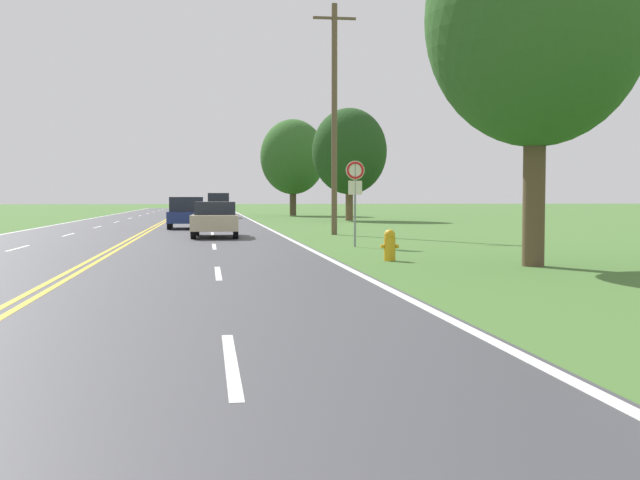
{
  "coord_description": "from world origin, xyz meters",
  "views": [
    {
      "loc": [
        2.76,
        0.01,
        1.56
      ],
      "look_at": [
        4.13,
        9.73,
        1.04
      ],
      "focal_mm": 45.0,
      "sensor_mm": 36.0,
      "label": 1
    }
  ],
  "objects_px": {
    "car_champagne_sedan_approaching": "(215,219)",
    "car_dark_blue_hatchback_mid_near": "(187,212)",
    "traffic_sign": "(355,182)",
    "fire_hydrant": "(390,245)",
    "tree_right_cluster": "(536,19)",
    "tree_mid_treeline": "(293,157)",
    "car_dark_grey_van_mid_far": "(218,205)",
    "tree_far_back": "(349,151)"
  },
  "relations": [
    {
      "from": "tree_far_back",
      "to": "tree_right_cluster",
      "type": "bearing_deg",
      "value": -93.54
    },
    {
      "from": "car_champagne_sedan_approaching",
      "to": "car_dark_grey_van_mid_far",
      "type": "bearing_deg",
      "value": -179.2
    },
    {
      "from": "fire_hydrant",
      "to": "tree_right_cluster",
      "type": "bearing_deg",
      "value": -33.91
    },
    {
      "from": "car_champagne_sedan_approaching",
      "to": "car_dark_blue_hatchback_mid_near",
      "type": "xyz_separation_m",
      "value": [
        -1.34,
        8.92,
        0.11
      ]
    },
    {
      "from": "tree_mid_treeline",
      "to": "car_champagne_sedan_approaching",
      "type": "bearing_deg",
      "value": -100.67
    },
    {
      "from": "tree_right_cluster",
      "to": "tree_far_back",
      "type": "distance_m",
      "value": 36.62
    },
    {
      "from": "tree_mid_treeline",
      "to": "car_dark_blue_hatchback_mid_near",
      "type": "distance_m",
      "value": 30.2
    },
    {
      "from": "tree_mid_treeline",
      "to": "tree_far_back",
      "type": "distance_m",
      "value": 15.64
    },
    {
      "from": "tree_mid_treeline",
      "to": "tree_far_back",
      "type": "bearing_deg",
      "value": -81.84
    },
    {
      "from": "tree_right_cluster",
      "to": "car_dark_grey_van_mid_far",
      "type": "height_order",
      "value": "tree_right_cluster"
    },
    {
      "from": "fire_hydrant",
      "to": "car_dark_grey_van_mid_far",
      "type": "bearing_deg",
      "value": 94.8
    },
    {
      "from": "car_dark_blue_hatchback_mid_near",
      "to": "car_dark_grey_van_mid_far",
      "type": "height_order",
      "value": "car_dark_grey_van_mid_far"
    },
    {
      "from": "fire_hydrant",
      "to": "traffic_sign",
      "type": "height_order",
      "value": "traffic_sign"
    },
    {
      "from": "car_dark_blue_hatchback_mid_near",
      "to": "tree_mid_treeline",
      "type": "bearing_deg",
      "value": 163.2
    },
    {
      "from": "car_champagne_sedan_approaching",
      "to": "car_dark_grey_van_mid_far",
      "type": "distance_m",
      "value": 30.37
    },
    {
      "from": "tree_far_back",
      "to": "traffic_sign",
      "type": "bearing_deg",
      "value": -99.76
    },
    {
      "from": "car_dark_blue_hatchback_mid_near",
      "to": "car_champagne_sedan_approaching",
      "type": "bearing_deg",
      "value": 8.09
    },
    {
      "from": "fire_hydrant",
      "to": "car_champagne_sedan_approaching",
      "type": "relative_size",
      "value": 0.18
    },
    {
      "from": "car_champagne_sedan_approaching",
      "to": "car_dark_blue_hatchback_mid_near",
      "type": "height_order",
      "value": "car_dark_blue_hatchback_mid_near"
    },
    {
      "from": "tree_mid_treeline",
      "to": "tree_far_back",
      "type": "height_order",
      "value": "tree_mid_treeline"
    },
    {
      "from": "traffic_sign",
      "to": "fire_hydrant",
      "type": "bearing_deg",
      "value": -91.82
    },
    {
      "from": "tree_mid_treeline",
      "to": "tree_right_cluster",
      "type": "height_order",
      "value": "tree_right_cluster"
    },
    {
      "from": "fire_hydrant",
      "to": "car_dark_blue_hatchback_mid_near",
      "type": "xyz_separation_m",
      "value": [
        -5.48,
        21.37,
        0.45
      ]
    },
    {
      "from": "fire_hydrant",
      "to": "tree_right_cluster",
      "type": "height_order",
      "value": "tree_right_cluster"
    },
    {
      "from": "car_dark_blue_hatchback_mid_near",
      "to": "car_dark_grey_van_mid_far",
      "type": "relative_size",
      "value": 0.8
    },
    {
      "from": "fire_hydrant",
      "to": "tree_right_cluster",
      "type": "relative_size",
      "value": 0.09
    },
    {
      "from": "traffic_sign",
      "to": "tree_mid_treeline",
      "type": "distance_m",
      "value": 44.62
    },
    {
      "from": "fire_hydrant",
      "to": "tree_mid_treeline",
      "type": "relative_size",
      "value": 0.09
    },
    {
      "from": "tree_right_cluster",
      "to": "tree_mid_treeline",
      "type": "bearing_deg",
      "value": 89.95
    },
    {
      "from": "fire_hydrant",
      "to": "car_dark_blue_hatchback_mid_near",
      "type": "bearing_deg",
      "value": 104.38
    },
    {
      "from": "traffic_sign",
      "to": "car_champagne_sedan_approaching",
      "type": "height_order",
      "value": "traffic_sign"
    },
    {
      "from": "tree_right_cluster",
      "to": "car_champagne_sedan_approaching",
      "type": "distance_m",
      "value": 16.74
    },
    {
      "from": "tree_right_cluster",
      "to": "tree_far_back",
      "type": "height_order",
      "value": "tree_right_cluster"
    },
    {
      "from": "fire_hydrant",
      "to": "tree_far_back",
      "type": "height_order",
      "value": "tree_far_back"
    },
    {
      "from": "tree_far_back",
      "to": "fire_hydrant",
      "type": "bearing_deg",
      "value": -98.48
    },
    {
      "from": "tree_right_cluster",
      "to": "car_dark_grey_van_mid_far",
      "type": "distance_m",
      "value": 45.46
    },
    {
      "from": "tree_far_back",
      "to": "car_champagne_sedan_approaching",
      "type": "bearing_deg",
      "value": -112.79
    },
    {
      "from": "tree_far_back",
      "to": "car_dark_grey_van_mid_far",
      "type": "relative_size",
      "value": 1.64
    },
    {
      "from": "car_dark_grey_van_mid_far",
      "to": "tree_mid_treeline",
      "type": "bearing_deg",
      "value": 138.82
    },
    {
      "from": "tree_far_back",
      "to": "car_dark_grey_van_mid_far",
      "type": "bearing_deg",
      "value": 136.8
    },
    {
      "from": "fire_hydrant",
      "to": "car_dark_blue_hatchback_mid_near",
      "type": "distance_m",
      "value": 22.07
    },
    {
      "from": "tree_far_back",
      "to": "car_dark_blue_hatchback_mid_near",
      "type": "height_order",
      "value": "tree_far_back"
    }
  ]
}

